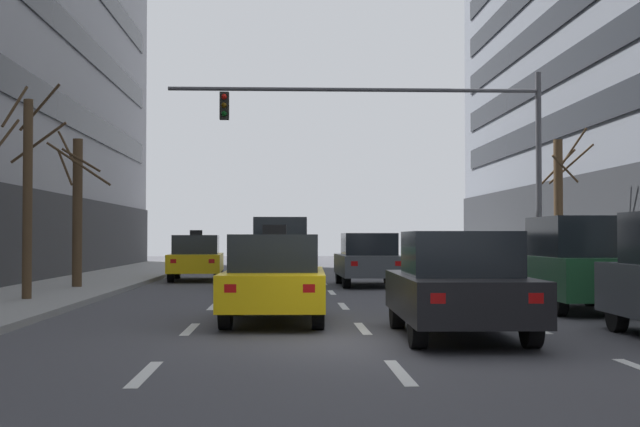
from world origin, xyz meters
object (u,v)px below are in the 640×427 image
car_driving_0 (458,285)px  street_tree_0 (559,207)px  car_driving_1 (368,260)px  traffic_signal_0 (422,135)px  street_tree_2 (27,191)px  taxi_driving_5 (281,256)px  car_parked_2 (576,264)px  car_driving_3 (279,252)px  taxi_driving_2 (275,279)px  taxi_driving_4 (196,258)px  street_tree_3 (77,209)px

car_driving_0 → street_tree_0: street_tree_0 is taller
car_driving_1 → traffic_signal_0: 4.75m
car_driving_1 → street_tree_2: size_ratio=0.89×
taxi_driving_5 → car_parked_2: (6.54, -20.93, 0.26)m
car_driving_3 → car_parked_2: bearing=-56.5°
car_driving_0 → car_parked_2: size_ratio=1.07×
car_driving_1 → street_tree_2: (-8.98, -7.60, 1.88)m
street_tree_0 → taxi_driving_2: bearing=-128.5°
taxi_driving_5 → street_tree_0: 14.96m
car_driving_3 → taxi_driving_5: size_ratio=1.12×
traffic_signal_0 → street_tree_2: size_ratio=2.18×
car_driving_0 → taxi_driving_4: taxi_driving_4 is taller
car_driving_1 → taxi_driving_2: size_ratio=1.04×
car_parked_2 → street_tree_2: size_ratio=0.81×
taxi_driving_5 → street_tree_2: size_ratio=0.80×
taxi_driving_2 → taxi_driving_4: bearing=100.9°
taxi_driving_5 → car_parked_2: 21.93m
street_tree_3 → street_tree_0: bearing=7.0°
street_tree_0 → street_tree_3: size_ratio=1.08×
traffic_signal_0 → car_driving_1: bearing=122.3°
taxi_driving_4 → car_parked_2: 16.76m
street_tree_3 → street_tree_2: bearing=-90.3°
car_parked_2 → street_tree_2: (-12.59, 2.35, 1.71)m
taxi_driving_2 → car_driving_3: 12.22m
car_driving_1 → car_parked_2: (3.61, -9.94, 0.17)m
taxi_driving_5 → traffic_signal_0: traffic_signal_0 is taller
taxi_driving_2 → car_parked_2: size_ratio=1.05×
taxi_driving_5 → car_parked_2: bearing=-72.6°
car_driving_1 → street_tree_0: street_tree_0 is taller
street_tree_0 → street_tree_2: bearing=-155.7°
car_driving_0 → street_tree_3: 15.31m
taxi_driving_2 → taxi_driving_5: bearing=89.9°
street_tree_3 → traffic_signal_0: bearing=1.8°
car_driving_3 → traffic_signal_0: (4.41, -2.26, 3.64)m
street_tree_0 → street_tree_2: size_ratio=0.95×
car_driving_0 → car_driving_1: size_ratio=0.98×
street_tree_3 → taxi_driving_2: bearing=-58.1°
car_parked_2 → street_tree_0: bearing=74.4°
car_parked_2 → car_driving_1: bearing=110.0°
taxi_driving_2 → taxi_driving_5: size_ratio=1.07×
car_driving_0 → taxi_driving_4: (-6.06, 18.65, -0.01)m
car_driving_3 → taxi_driving_5: car_driving_3 is taller
street_tree_0 → taxi_driving_4: bearing=159.8°
taxi_driving_4 → taxi_driving_5: bearing=66.7°
traffic_signal_0 → street_tree_3: 10.66m
car_driving_3 → street_tree_2: 9.81m
traffic_signal_0 → street_tree_0: 5.44m
car_driving_0 → car_driving_1: car_driving_1 is taller
taxi_driving_2 → traffic_signal_0: 11.58m
car_driving_1 → taxi_driving_4: size_ratio=1.02×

